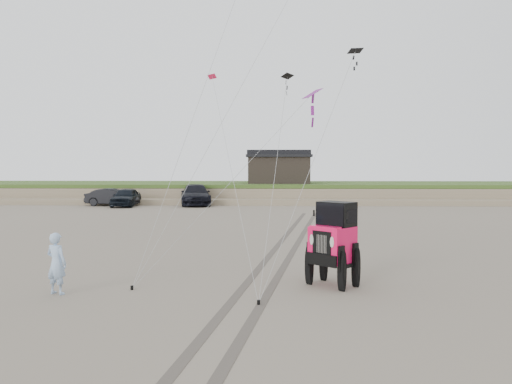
# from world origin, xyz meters

# --- Properties ---
(ground) EXTENTS (160.00, 160.00, 0.00)m
(ground) POSITION_xyz_m (0.00, 0.00, 0.00)
(ground) COLOR #6B6054
(ground) RESTS_ON ground
(dune_ridge) EXTENTS (160.00, 14.25, 1.73)m
(dune_ridge) POSITION_xyz_m (0.00, 37.50, 0.82)
(dune_ridge) COLOR #7A6B54
(dune_ridge) RESTS_ON ground
(cabin) EXTENTS (6.40, 5.40, 3.35)m
(cabin) POSITION_xyz_m (2.00, 37.00, 3.24)
(cabin) COLOR black
(cabin) RESTS_ON dune_ridge
(truck_a) EXTENTS (2.04, 4.71, 1.58)m
(truck_a) POSITION_xyz_m (-11.18, 28.76, 0.79)
(truck_a) COLOR black
(truck_a) RESTS_ON ground
(truck_b) EXTENTS (4.69, 2.17, 1.49)m
(truck_b) POSITION_xyz_m (-12.53, 29.23, 0.74)
(truck_b) COLOR black
(truck_b) RESTS_ON ground
(truck_c) EXTENTS (3.61, 6.57, 1.80)m
(truck_c) POSITION_xyz_m (-5.45, 30.43, 0.90)
(truck_c) COLOR black
(truck_c) RESTS_ON ground
(jeep) EXTENTS (5.17, 5.36, 1.94)m
(jeep) POSITION_xyz_m (3.12, 0.88, 0.97)
(jeep) COLOR #FF1155
(jeep) RESTS_ON ground
(man) EXTENTS (0.71, 0.58, 1.68)m
(man) POSITION_xyz_m (-4.43, -0.31, 0.84)
(man) COLOR #8FB5DD
(man) RESTS_ON ground
(kite_flock) EXTENTS (6.22, 8.97, 8.40)m
(kite_flock) POSITION_xyz_m (2.93, 10.49, 8.66)
(kite_flock) COLOR #7B167C
(kite_flock) RESTS_ON ground
(stake_main) EXTENTS (0.08, 0.08, 0.12)m
(stake_main) POSITION_xyz_m (-2.54, 0.22, 0.06)
(stake_main) COLOR black
(stake_main) RESTS_ON ground
(stake_aux) EXTENTS (0.08, 0.08, 0.12)m
(stake_aux) POSITION_xyz_m (1.04, -1.15, 0.06)
(stake_aux) COLOR black
(stake_aux) RESTS_ON ground
(tire_tracks) EXTENTS (5.22, 29.74, 0.01)m
(tire_tracks) POSITION_xyz_m (2.00, 8.00, 0.00)
(tire_tracks) COLOR #4C443D
(tire_tracks) RESTS_ON ground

